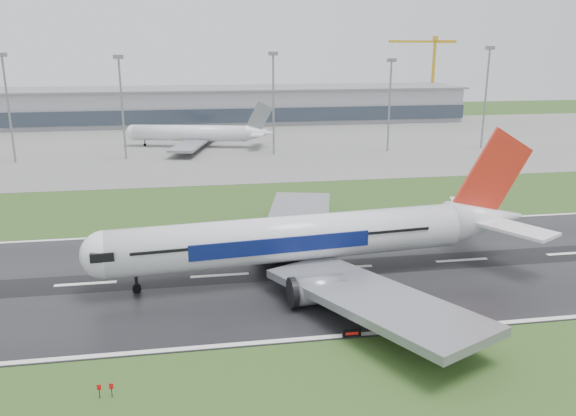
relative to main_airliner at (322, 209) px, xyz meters
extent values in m
plane|color=#28471A|center=(-15.73, 1.68, -10.51)|extent=(520.00, 520.00, 0.00)
cube|color=black|center=(-15.73, 1.68, -10.46)|extent=(400.00, 45.00, 0.10)
cube|color=slate|center=(-15.73, 126.68, -10.47)|extent=(400.00, 130.00, 0.08)
cube|color=gray|center=(-15.73, 186.68, -3.01)|extent=(240.00, 36.00, 15.00)
cylinder|color=gray|center=(-72.67, 101.68, 5.06)|extent=(0.64, 0.64, 31.15)
cylinder|color=gray|center=(-39.94, 101.68, 4.71)|extent=(0.64, 0.64, 30.45)
cylinder|color=gray|center=(6.83, 101.68, 5.14)|extent=(0.64, 0.64, 31.29)
cylinder|color=gray|center=(45.50, 101.68, 4.06)|extent=(0.64, 0.64, 29.14)
cylinder|color=gray|center=(79.30, 101.68, 5.96)|extent=(0.64, 0.64, 32.95)
camera|label=1|loc=(-18.81, -81.77, 24.02)|focal=35.86mm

